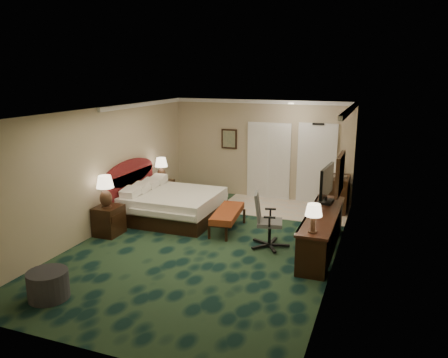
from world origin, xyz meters
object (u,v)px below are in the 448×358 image
at_px(nightstand_near, 109,220).
at_px(lamp_far, 161,169).
at_px(nightstand_far, 162,193).
at_px(lamp_near, 105,192).
at_px(desk_chair, 270,220).
at_px(bed, 174,206).
at_px(bed_bench, 227,220).
at_px(ottoman, 48,285).
at_px(tv, 327,185).
at_px(minibar, 339,194).
at_px(desk, 322,232).

xyz_separation_m(nightstand_near, lamp_far, (0.02, 2.36, 0.64)).
height_order(nightstand_far, lamp_near, lamp_near).
bearing_deg(desk_chair, nightstand_far, 139.31).
relative_size(bed, nightstand_near, 3.25).
distance_m(bed, lamp_far, 1.41).
bearing_deg(lamp_near, nightstand_near, 91.75).
bearing_deg(bed, nightstand_near, -121.08).
xyz_separation_m(nightstand_far, bed_bench, (2.31, -1.24, -0.08)).
bearing_deg(lamp_near, ottoman, -74.10).
height_order(bed, tv, tv).
bearing_deg(desk_chair, minibar, 57.59).
bearing_deg(tv, lamp_far, 173.16).
distance_m(tv, desk_chair, 1.45).
relative_size(lamp_far, tv, 0.62).
height_order(bed, nightstand_far, bed).
height_order(lamp_near, desk_chair, lamp_near).
distance_m(nightstand_near, tv, 4.69).
bearing_deg(minibar, desk_chair, -109.60).
bearing_deg(ottoman, nightstand_near, 105.65).
bearing_deg(bed_bench, minibar, 40.27).
bearing_deg(ottoman, tv, 48.57).
xyz_separation_m(desk, minibar, (0.02, 2.72, 0.06)).
relative_size(bed, bed_bench, 1.46).
distance_m(desk, minibar, 2.72).
distance_m(nightstand_near, nightstand_far, 2.36).
bearing_deg(lamp_far, lamp_near, -90.41).
xyz_separation_m(nightstand_far, ottoman, (0.74, -5.01, -0.10)).
bearing_deg(desk, bed, 168.92).
relative_size(ottoman, desk_chair, 0.56).
bearing_deg(lamp_far, nightstand_far, -164.37).
distance_m(lamp_far, desk, 4.73).
height_order(lamp_far, bed_bench, lamp_far).
bearing_deg(ottoman, desk_chair, 50.08).
relative_size(desk_chair, minibar, 1.27).
height_order(nightstand_far, bed_bench, nightstand_far).
distance_m(lamp_near, ottoman, 2.81).
relative_size(bed, desk, 0.77).
bearing_deg(lamp_near, lamp_far, 89.59).
bearing_deg(nightstand_near, bed, 58.92).
bearing_deg(lamp_far, desk, -20.52).
xyz_separation_m(bed, desk_chair, (2.57, -0.86, 0.23)).
relative_size(bed_bench, desk_chair, 1.25).
height_order(nightstand_near, tv, tv).
distance_m(bed, desk_chair, 2.72).
relative_size(nightstand_far, lamp_far, 1.04).
relative_size(nightstand_far, lamp_near, 0.93).
relative_size(desk, desk_chair, 2.39).
relative_size(nightstand_near, minibar, 0.71).
distance_m(bed_bench, desk, 2.15).
distance_m(nightstand_near, lamp_near, 0.66).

